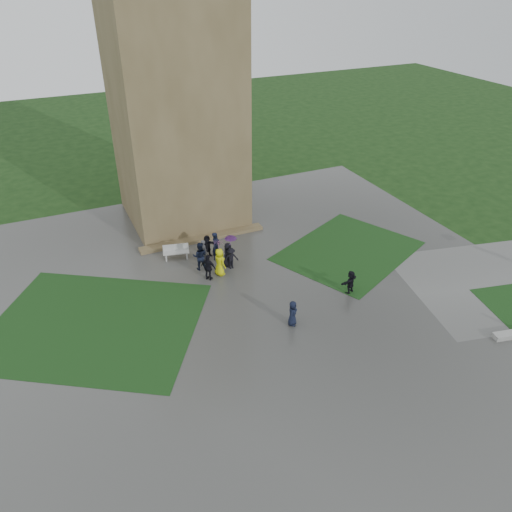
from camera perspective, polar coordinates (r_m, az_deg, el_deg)
name	(u,v)px	position (r m, az deg, el deg)	size (l,w,h in m)	color
ground	(267,326)	(27.26, 1.30, -8.02)	(120.00, 120.00, 0.00)	black
plaza	(252,306)	(28.69, -0.43, -5.72)	(34.00, 34.00, 0.02)	#383835
lawn_inset_left	(95,324)	(28.72, -17.96, -7.43)	(11.00, 9.00, 0.01)	black
lawn_inset_right	(348,251)	(34.48, 10.51, 0.58)	(9.00, 7.00, 0.01)	black
tower	(175,96)	(36.24, -9.29, 17.55)	(8.00, 8.00, 18.00)	brown
tower_plinth	(203,238)	(35.43, -6.10, 2.04)	(9.00, 0.80, 0.22)	brown
bench	(176,252)	(33.23, -9.12, 0.49)	(1.76, 0.90, 0.98)	#AEAEA9
visitor_cluster	(214,254)	(31.50, -4.78, 0.25)	(2.84, 3.55, 2.54)	black
pedestrian_mid	(293,313)	(26.97, 4.21, -6.54)	(0.72, 0.49, 1.48)	black
pedestrian_near	(350,282)	(29.89, 10.74, -2.93)	(1.36, 0.49, 1.47)	black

